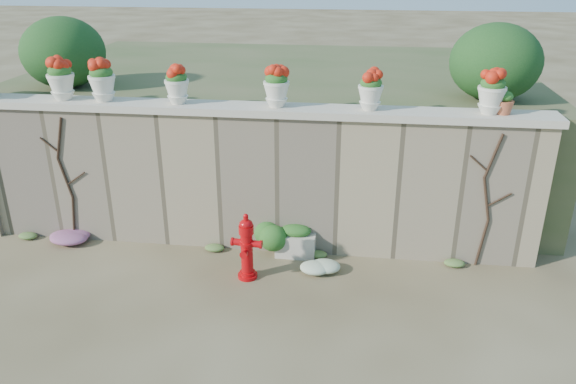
# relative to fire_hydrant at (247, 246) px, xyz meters

# --- Properties ---
(ground) EXTENTS (80.00, 80.00, 0.00)m
(ground) POSITION_rel_fire_hydrant_xyz_m (-0.12, -0.85, -0.47)
(ground) COLOR #4E4027
(ground) RESTS_ON ground
(stone_wall) EXTENTS (8.00, 0.40, 2.00)m
(stone_wall) POSITION_rel_fire_hydrant_xyz_m (-0.12, 0.95, 0.53)
(stone_wall) COLOR gray
(stone_wall) RESTS_ON ground
(wall_cap) EXTENTS (8.10, 0.52, 0.10)m
(wall_cap) POSITION_rel_fire_hydrant_xyz_m (-0.12, 0.95, 1.58)
(wall_cap) COLOR beige
(wall_cap) RESTS_ON stone_wall
(raised_fill) EXTENTS (9.00, 6.00, 2.00)m
(raised_fill) POSITION_rel_fire_hydrant_xyz_m (-0.12, 4.15, 0.53)
(raised_fill) COLOR #384C23
(raised_fill) RESTS_ON ground
(back_shrub_left) EXTENTS (1.30, 1.30, 1.10)m
(back_shrub_left) POSITION_rel_fire_hydrant_xyz_m (-3.32, 2.15, 2.08)
(back_shrub_left) COLOR #143814
(back_shrub_left) RESTS_ON raised_fill
(back_shrub_right) EXTENTS (1.30, 1.30, 1.10)m
(back_shrub_right) POSITION_rel_fire_hydrant_xyz_m (3.28, 2.15, 2.08)
(back_shrub_right) COLOR #143814
(back_shrub_right) RESTS_ON raised_fill
(vine_left) EXTENTS (0.60, 0.04, 1.91)m
(vine_left) POSITION_rel_fire_hydrant_xyz_m (-2.79, 0.73, 0.52)
(vine_left) COLOR black
(vine_left) RESTS_ON ground
(vine_right) EXTENTS (0.60, 0.04, 1.91)m
(vine_right) POSITION_rel_fire_hydrant_xyz_m (3.11, 0.73, 0.52)
(vine_right) COLOR black
(vine_right) RESTS_ON ground
(fire_hydrant) EXTENTS (0.40, 0.28, 0.93)m
(fire_hydrant) POSITION_rel_fire_hydrant_xyz_m (0.00, 0.00, 0.00)
(fire_hydrant) COLOR #B3060A
(fire_hydrant) RESTS_ON ground
(planter_box) EXTENTS (0.57, 0.34, 0.47)m
(planter_box) POSITION_rel_fire_hydrant_xyz_m (0.57, 0.70, -0.25)
(planter_box) COLOR beige
(planter_box) RESTS_ON ground
(green_shrub) EXTENTS (0.68, 0.61, 0.64)m
(green_shrub) POSITION_rel_fire_hydrant_xyz_m (0.12, 0.67, -0.15)
(green_shrub) COLOR #1E5119
(green_shrub) RESTS_ON ground
(magenta_clump) EXTENTS (0.81, 0.54, 0.21)m
(magenta_clump) POSITION_rel_fire_hydrant_xyz_m (-2.85, 0.64, -0.36)
(magenta_clump) COLOR #C627AF
(magenta_clump) RESTS_ON ground
(white_flowers) EXTENTS (0.55, 0.44, 0.20)m
(white_flowers) POSITION_rel_fire_hydrant_xyz_m (1.00, 0.22, -0.37)
(white_flowers) COLOR white
(white_flowers) RESTS_ON ground
(urn_pot_0) EXTENTS (0.37, 0.37, 0.58)m
(urn_pot_0) POSITION_rel_fire_hydrant_xyz_m (-2.75, 0.95, 1.92)
(urn_pot_0) COLOR silver
(urn_pot_0) RESTS_ON wall_cap
(urn_pot_1) EXTENTS (0.36, 0.36, 0.57)m
(urn_pot_1) POSITION_rel_fire_hydrant_xyz_m (-2.15, 0.95, 1.92)
(urn_pot_1) COLOR silver
(urn_pot_1) RESTS_ON wall_cap
(urn_pot_2) EXTENTS (0.33, 0.33, 0.52)m
(urn_pot_2) POSITION_rel_fire_hydrant_xyz_m (-1.09, 0.95, 1.89)
(urn_pot_2) COLOR silver
(urn_pot_2) RESTS_ON wall_cap
(urn_pot_3) EXTENTS (0.35, 0.35, 0.54)m
(urn_pot_3) POSITION_rel_fire_hydrant_xyz_m (0.27, 0.95, 1.90)
(urn_pot_3) COLOR silver
(urn_pot_3) RESTS_ON wall_cap
(urn_pot_4) EXTENTS (0.33, 0.33, 0.51)m
(urn_pot_4) POSITION_rel_fire_hydrant_xyz_m (1.50, 0.95, 1.89)
(urn_pot_4) COLOR silver
(urn_pot_4) RESTS_ON wall_cap
(urn_pot_5) EXTENTS (0.36, 0.36, 0.56)m
(urn_pot_5) POSITION_rel_fire_hydrant_xyz_m (3.02, 0.95, 1.91)
(urn_pot_5) COLOR silver
(urn_pot_5) RESTS_ON wall_cap
(terracotta_pot) EXTENTS (0.24, 0.24, 0.29)m
(terracotta_pot) POSITION_rel_fire_hydrant_xyz_m (3.19, 0.95, 1.76)
(terracotta_pot) COLOR #A75133
(terracotta_pot) RESTS_ON wall_cap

